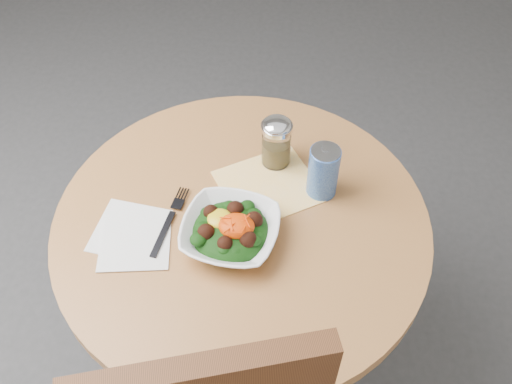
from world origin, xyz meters
TOP-DOWN VIEW (x-y plane):
  - ground at (0.00, 0.00)m, footprint 6.00×6.00m
  - table at (0.00, 0.00)m, footprint 0.90×0.90m
  - cloth_napkin at (0.06, 0.11)m, footprint 0.30×0.30m
  - paper_napkins at (-0.25, -0.07)m, footprint 0.20×0.21m
  - salad_bowl at (-0.02, -0.06)m, footprint 0.25×0.25m
  - fork at (-0.17, -0.02)m, footprint 0.06×0.21m
  - spice_shaker at (0.07, 0.20)m, footprint 0.08×0.08m
  - beverage_can at (0.19, 0.10)m, footprint 0.07×0.07m

SIDE VIEW (x-z plane):
  - ground at x=0.00m, z-range 0.00..0.00m
  - table at x=0.00m, z-range 0.18..0.93m
  - cloth_napkin at x=0.06m, z-range 0.75..0.75m
  - paper_napkins at x=-0.25m, z-range 0.75..0.75m
  - fork at x=-0.17m, z-range 0.75..0.76m
  - salad_bowl at x=-0.02m, z-range 0.74..0.82m
  - spice_shaker at x=0.07m, z-range 0.75..0.89m
  - beverage_can at x=0.19m, z-range 0.75..0.89m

